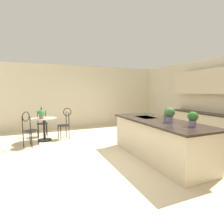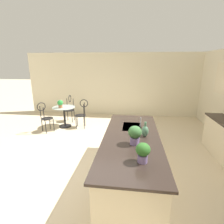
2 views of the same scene
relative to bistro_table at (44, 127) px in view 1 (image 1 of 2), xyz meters
The scene contains 14 objects.
ground_plane 2.93m from the bistro_table, 33.93° to the left, with size 40.00×40.00×0.00m, color beige.
wall_left_window 2.62m from the bistro_table, 139.00° to the left, with size 0.12×7.80×2.70m, color beige.
kitchen_island 3.66m from the bistro_table, 42.40° to the left, with size 2.80×1.06×0.92m.
back_counter_run 5.22m from the bistro_table, 67.46° to the left, with size 2.44×0.64×1.52m.
upper_cabinet_run 5.40m from the bistro_table, 67.35° to the left, with size 2.40×0.36×0.76m.
bistro_table is the anchor object (origin of this frame).
chair_near_window 0.67m from the bistro_table, behind, with size 0.49×0.39×1.04m.
chair_by_island 0.72m from the bistro_table, 37.36° to the right, with size 0.53×0.53×1.04m.
chair_toward_desk 0.67m from the bistro_table, 88.26° to the left, with size 0.44×0.51×1.04m.
sink_faucet 3.46m from the bistro_table, 50.88° to the left, with size 0.02×0.02×0.22m, color #B2B5BA.
potted_plant_on_table 0.47m from the bistro_table, 29.44° to the right, with size 0.20×0.20×0.28m.
potted_plant_counter_far 4.47m from the bistro_table, 36.52° to the left, with size 0.21×0.21×0.29m.
potted_plant_counter_near 3.97m from the bistro_table, 40.01° to the left, with size 0.23×0.23×0.33m.
vase_on_counter 3.84m from the bistro_table, 45.66° to the left, with size 0.13×0.13×0.29m.
Camera 1 is at (3.80, -1.85, 1.63)m, focal length 29.17 mm.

